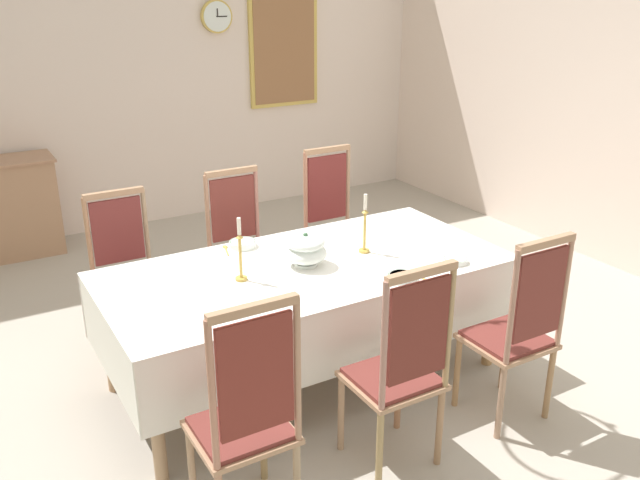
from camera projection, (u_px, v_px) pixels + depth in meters
ground at (307, 379)px, 4.42m from camera, size 6.48×6.94×0.04m
back_wall at (131, 61)px, 6.64m from camera, size 6.48×0.08×3.30m
dining_table at (306, 276)px, 4.16m from camera, size 2.44×1.14×0.78m
tablecloth at (306, 282)px, 4.18m from camera, size 2.46×1.16×0.43m
chair_south_a at (247, 416)px, 3.01m from camera, size 0.44×0.42×1.21m
chair_north_a at (126, 270)px, 4.60m from camera, size 0.44×0.42×1.10m
chair_south_b at (400, 367)px, 3.41m from camera, size 0.44×0.42×1.18m
chair_north_b at (241, 246)px, 5.00m from camera, size 0.44×0.42×1.13m
chair_south_c at (518, 328)px, 3.80m from camera, size 0.44×0.42×1.16m
chair_north_c at (335, 224)px, 5.37m from camera, size 0.44×0.42×1.19m
soup_tureen at (306, 250)px, 4.10m from camera, size 0.26×0.26×0.21m
candlestick_west at (240, 255)px, 3.88m from camera, size 0.07×0.07×0.38m
candlestick_east at (365, 229)px, 4.28m from camera, size 0.07×0.07×0.38m
bowl_near_left at (402, 277)px, 3.92m from camera, size 0.17×0.17×0.04m
bowl_near_right at (243, 243)px, 4.41m from camera, size 0.17×0.17×0.04m
bowl_far_left at (455, 260)px, 4.17m from camera, size 0.15×0.15×0.03m
spoon_primary at (415, 274)px, 4.00m from camera, size 0.03×0.18×0.01m
spoon_secondary at (226, 248)px, 4.38m from camera, size 0.06×0.17×0.01m
mounted_clock at (216, 16)px, 6.86m from camera, size 0.33×0.06×0.33m
framed_painting at (284, 46)px, 7.34m from camera, size 0.81×0.05×1.28m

